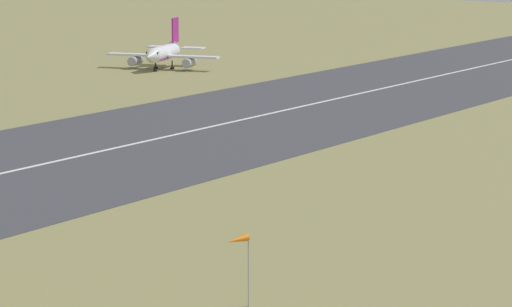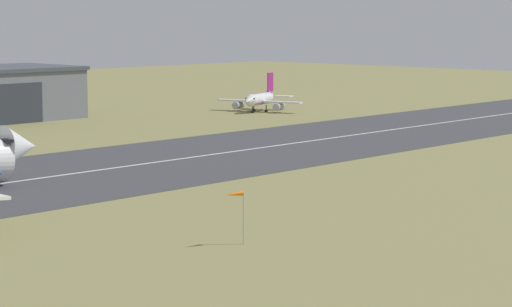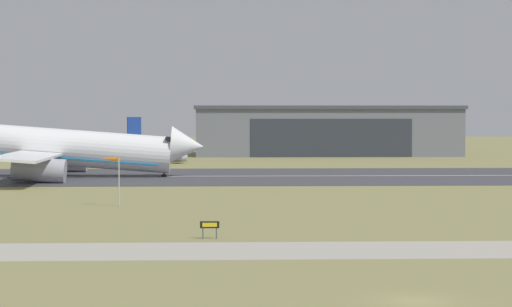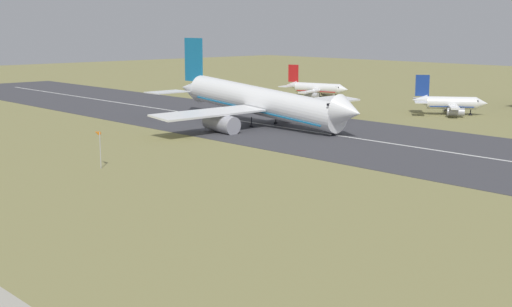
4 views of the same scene
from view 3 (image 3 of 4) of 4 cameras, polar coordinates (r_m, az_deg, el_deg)
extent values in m
plane|color=olive|center=(116.21, 3.64, -3.15)|extent=(628.21, 628.21, 0.00)
cube|color=#3D3D42|center=(172.22, 1.73, -1.30)|extent=(388.21, 44.74, 0.06)
cube|color=silver|center=(172.22, 1.73, -1.29)|extent=(349.39, 0.70, 0.01)
cube|color=#A8A393|center=(81.85, 6.13, -5.51)|extent=(291.16, 10.17, 0.05)
cube|color=slate|center=(255.29, 4.00, 1.23)|extent=(65.72, 25.61, 11.66)
cube|color=#424751|center=(255.23, 4.00, 2.64)|extent=(66.72, 26.61, 0.90)
cube|color=#2D333D|center=(242.55, 4.33, 0.89)|extent=(39.43, 0.12, 9.33)
cylinder|color=white|center=(173.20, -12.26, 0.43)|extent=(44.92, 6.65, 9.55)
cone|color=white|center=(170.83, -3.94, 0.46)|extent=(6.14, 6.31, 6.66)
cube|color=black|center=(170.89, -4.98, 0.87)|extent=(1.18, 5.33, 0.52)
cube|color=#146B9E|center=(173.27, -12.26, -0.13)|extent=(40.03, 6.29, 3.17)
cube|color=white|center=(157.19, -12.92, -0.17)|extent=(7.15, 26.12, 0.91)
cylinder|color=#A8A8B2|center=(159.11, -12.29, -0.93)|extent=(8.44, 3.95, 4.48)
cube|color=white|center=(189.06, -11.18, 0.28)|extent=(7.15, 26.12, 0.91)
cylinder|color=#A8A8B2|center=(186.89, -10.85, -0.42)|extent=(8.44, 3.95, 4.48)
cylinder|color=black|center=(171.17, -5.28, -0.97)|extent=(0.24, 0.24, 2.24)
cylinder|color=black|center=(171.22, -5.28, -1.27)|extent=(0.84, 0.84, 0.44)
cylinder|color=black|center=(169.64, -12.33, -1.05)|extent=(0.24, 0.24, 2.24)
cylinder|color=black|center=(169.70, -12.33, -1.35)|extent=(0.84, 0.84, 0.44)
cylinder|color=black|center=(177.04, -11.92, -0.90)|extent=(0.24, 0.24, 2.24)
cylinder|color=black|center=(177.09, -11.92, -1.19)|extent=(0.84, 0.84, 0.44)
cylinder|color=white|center=(218.71, -5.37, 0.29)|extent=(11.33, 9.77, 3.14)
cone|color=white|center=(222.97, -3.82, 0.34)|extent=(4.15, 4.21, 3.14)
cone|color=white|center=(214.34, -7.10, 0.39)|extent=(4.71, 4.54, 2.82)
cube|color=black|center=(222.03, -4.14, 0.49)|extent=(2.50, 2.78, 0.44)
cube|color=navy|center=(218.75, -5.37, 0.06)|extent=(10.30, 8.92, 0.20)
cube|color=white|center=(214.59, -4.53, 0.10)|extent=(6.24, 7.15, 0.40)
cylinder|color=#A8A8B2|center=(215.38, -4.52, -0.21)|extent=(4.42, 4.04, 1.95)
cube|color=white|center=(223.19, -6.09, 0.19)|extent=(6.24, 7.15, 0.40)
cylinder|color=#A8A8B2|center=(223.00, -5.91, -0.13)|extent=(4.42, 4.04, 1.95)
cube|color=navy|center=(214.55, -6.98, 1.37)|extent=(2.87, 2.31, 5.34)
cube|color=white|center=(211.12, -6.48, 0.33)|extent=(5.30, 5.63, 0.24)
cube|color=white|center=(217.78, -7.63, 0.39)|extent=(5.30, 5.63, 0.24)
cylinder|color=black|center=(221.54, -4.36, -0.28)|extent=(0.24, 0.24, 1.49)
cylinder|color=black|center=(221.57, -4.36, -0.41)|extent=(0.84, 0.84, 0.44)
cylinder|color=black|center=(217.12, -5.15, -0.34)|extent=(0.24, 0.24, 1.49)
cylinder|color=black|center=(217.14, -5.15, -0.48)|extent=(0.84, 0.84, 0.44)
cylinder|color=black|center=(220.22, -5.71, -0.30)|extent=(0.24, 0.24, 1.49)
cylinder|color=black|center=(220.24, -5.71, -0.44)|extent=(0.84, 0.84, 0.44)
cylinder|color=#B7B7BC|center=(119.22, -7.84, -1.61)|extent=(0.14, 0.14, 5.85)
cone|color=orange|center=(119.42, -8.41, -0.32)|extent=(2.25, 1.00, 0.60)
cylinder|color=#4C4C51|center=(88.66, -3.05, -4.59)|extent=(0.10, 0.10, 0.95)
cylinder|color=#4C4C51|center=(88.65, -2.28, -4.59)|extent=(0.10, 0.10, 0.95)
cube|color=black|center=(88.56, -2.66, -4.09)|extent=(1.71, 0.12, 0.61)
cube|color=yellow|center=(88.49, -2.67, -4.09)|extent=(1.30, 0.02, 0.37)
camera|label=1|loc=(108.27, -54.85, 11.11)|focal=85.00mm
camera|label=2|loc=(98.98, -65.03, 8.46)|focal=70.00mm
camera|label=4|loc=(106.92, 52.25, 7.44)|focal=50.00mm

